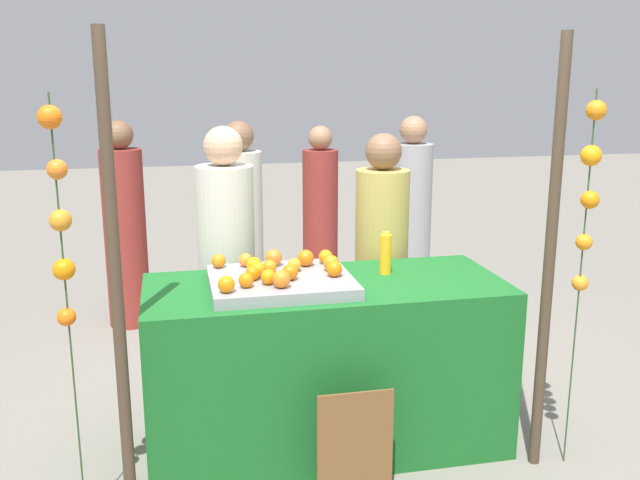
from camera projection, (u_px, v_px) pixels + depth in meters
The scene contains 32 objects.
ground_plane at pixel (326, 441), 3.94m from camera, with size 24.00×24.00×0.00m, color gray.
stall_counter at pixel (326, 364), 3.83m from camera, with size 1.90×0.80×0.92m, color #196023.
orange_tray at pixel (281, 282), 3.65m from camera, with size 0.73×0.61×0.06m, color gray.
orange_0 at pixel (274, 258), 3.83m from camera, with size 0.09×0.09×0.09m, color orange.
orange_1 at pixel (326, 257), 3.87m from camera, with size 0.08×0.08×0.08m, color orange.
orange_2 at pixel (270, 267), 3.68m from camera, with size 0.07×0.07×0.07m, color orange.
orange_3 at pixel (254, 265), 3.71m from camera, with size 0.08×0.08×0.08m, color orange.
orange_4 at pixel (334, 269), 3.63m from camera, with size 0.08×0.08×0.08m, color orange.
orange_5 at pixel (253, 273), 3.56m from camera, with size 0.07×0.07×0.07m, color orange.
orange_6 at pixel (331, 263), 3.73m from camera, with size 0.08×0.08×0.08m, color orange.
orange_7 at pixel (258, 269), 3.63m from camera, with size 0.08×0.08×0.08m, color orange.
orange_8 at pixel (268, 277), 3.50m from camera, with size 0.08×0.08×0.08m, color orange.
orange_9 at pixel (246, 280), 3.45m from camera, with size 0.07×0.07×0.07m, color orange.
orange_10 at pixel (294, 265), 3.72m from camera, with size 0.07×0.07×0.07m, color orange.
orange_11 at pixel (219, 261), 3.79m from camera, with size 0.08×0.08×0.08m, color orange.
orange_12 at pixel (226, 284), 3.37m from camera, with size 0.08×0.08×0.08m, color orange.
orange_13 at pixel (281, 279), 3.44m from camera, with size 0.09×0.09×0.09m, color orange.
orange_14 at pixel (306, 258), 3.82m from camera, with size 0.09×0.09×0.09m, color orange.
orange_15 at pixel (246, 260), 3.81m from camera, with size 0.07×0.07×0.07m, color orange.
orange_16 at pixel (290, 272), 3.57m from camera, with size 0.08×0.08×0.08m, color orange.
juice_bottle at pixel (385, 254), 3.88m from camera, with size 0.07×0.07×0.24m.
chalkboard_sign at pixel (355, 448), 3.34m from camera, with size 0.37×0.03×0.58m.
vendor_left at pixel (227, 278), 4.26m from camera, with size 0.34×0.34×1.70m.
vendor_right at pixel (381, 274), 4.45m from camera, with size 0.33×0.33×1.65m.
crowd_person_0 at pixel (241, 240), 5.31m from camera, with size 0.33×0.33×1.66m.
crowd_person_1 at pixel (320, 220), 6.25m from camera, with size 0.31×0.31×1.55m.
crowd_person_2 at pixel (125, 232), 5.60m from camera, with size 0.33×0.33×1.64m.
crowd_person_3 at pixel (411, 224), 5.86m from camera, with size 0.33×0.33×1.66m.
canopy_post_left at pixel (116, 288), 3.06m from camera, with size 0.06×0.06×2.19m, color #473828.
canopy_post_right at pixel (549, 262), 3.48m from camera, with size 0.06×0.06×2.19m, color #473828.
garland_strand_left at pixel (59, 216), 2.94m from camera, with size 0.10×0.10×1.93m.
garland_strand_right at pixel (589, 189), 3.40m from camera, with size 0.11×0.11×1.93m.
Camera 1 is at (-0.78, -3.48, 2.02)m, focal length 39.67 mm.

